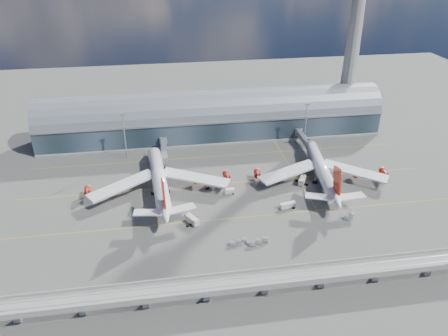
{
  "coord_description": "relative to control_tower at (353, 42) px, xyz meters",
  "views": [
    {
      "loc": [
        -30.97,
        -162.7,
        108.25
      ],
      "look_at": [
        -3.63,
        10.0,
        14.0
      ],
      "focal_mm": 35.0,
      "sensor_mm": 36.0,
      "label": 1
    }
  ],
  "objects": [
    {
      "name": "ground",
      "position": [
        -85.0,
        -83.0,
        -51.64
      ],
      "size": [
        500.0,
        500.0,
        0.0
      ],
      "primitive_type": "plane",
      "color": "#474744",
      "rests_on": "ground"
    },
    {
      "name": "airliner_right",
      "position": [
        -39.31,
        -68.06,
        -45.93
      ],
      "size": [
        66.31,
        69.35,
        22.02
      ],
      "rotation": [
        0.0,
        0.0,
        -0.14
      ],
      "color": "white",
      "rests_on": "ground"
    },
    {
      "name": "taxi_lines",
      "position": [
        -85.0,
        -60.89,
        -51.63
      ],
      "size": [
        200.0,
        80.12,
        0.01
      ],
      "color": "gold",
      "rests_on": "ground"
    },
    {
      "name": "service_truck_3",
      "position": [
        -49.31,
        -69.12,
        -49.94
      ],
      "size": [
        5.58,
        7.27,
        3.31
      ],
      "rotation": [
        0.0,
        0.0,
        -0.5
      ],
      "color": "beige",
      "rests_on": "ground"
    },
    {
      "name": "service_truck_5",
      "position": [
        -94.39,
        -65.72,
        -50.2
      ],
      "size": [
        5.61,
        5.72,
        2.8
      ],
      "rotation": [
        0.0,
        0.0,
        0.76
      ],
      "color": "beige",
      "rests_on": "ground"
    },
    {
      "name": "service_truck_0",
      "position": [
        -105.72,
        -93.72,
        -49.99
      ],
      "size": [
        6.11,
        7.93,
        3.2
      ],
      "rotation": [
        0.0,
        0.0,
        0.53
      ],
      "color": "beige",
      "rests_on": "ground"
    },
    {
      "name": "cargo_train_1",
      "position": [
        -80.85,
        -111.72,
        -50.64
      ],
      "size": [
        8.73,
        4.0,
        1.91
      ],
      "rotation": [
        0.0,
        0.0,
        1.3
      ],
      "color": "gray",
      "rests_on": "ground"
    },
    {
      "name": "jet_bridge_right",
      "position": [
        -35.56,
        -31.82,
        -46.46
      ],
      "size": [
        4.4,
        32.0,
        7.25
      ],
      "color": "gray",
      "rests_on": "ground"
    },
    {
      "name": "service_truck_2",
      "position": [
        -62.3,
        -88.94,
        -50.26
      ],
      "size": [
        7.53,
        3.4,
        2.63
      ],
      "rotation": [
        0.0,
        0.0,
        1.76
      ],
      "color": "beige",
      "rests_on": "ground"
    },
    {
      "name": "floodlight_mast_left",
      "position": [
        -135.0,
        -28.0,
        -38.0
      ],
      "size": [
        3.0,
        0.7,
        25.7
      ],
      "color": "gray",
      "rests_on": "ground"
    },
    {
      "name": "airliner_left",
      "position": [
        -118.29,
        -66.24,
        -45.32
      ],
      "size": [
        69.1,
        72.6,
        22.12
      ],
      "rotation": [
        0.0,
        0.0,
        0.06
      ],
      "color": "white",
      "rests_on": "ground"
    },
    {
      "name": "jet_bridge_left",
      "position": [
        -114.93,
        -29.88,
        -46.46
      ],
      "size": [
        4.4,
        28.0,
        7.25
      ],
      "color": "gray",
      "rests_on": "ground"
    },
    {
      "name": "guideway",
      "position": [
        -85.0,
        -138.0,
        -46.34
      ],
      "size": [
        220.0,
        8.5,
        7.2
      ],
      "color": "gray",
      "rests_on": "ground"
    },
    {
      "name": "floodlight_mast_right",
      "position": [
        -35.0,
        -28.0,
        -38.0
      ],
      "size": [
        3.0,
        0.7,
        25.7
      ],
      "color": "gray",
      "rests_on": "ground"
    },
    {
      "name": "service_truck_1",
      "position": [
        -85.98,
        -72.93,
        -50.29
      ],
      "size": [
        4.69,
        2.44,
        2.67
      ],
      "rotation": [
        0.0,
        0.0,
        1.61
      ],
      "color": "beige",
      "rests_on": "ground"
    },
    {
      "name": "control_tower",
      "position": [
        0.0,
        0.0,
        0.0
      ],
      "size": [
        19.0,
        19.0,
        103.0
      ],
      "color": "gray",
      "rests_on": "ground"
    },
    {
      "name": "service_truck_4",
      "position": [
        -34.52,
        -64.22,
        -50.35
      ],
      "size": [
        3.55,
        4.83,
        2.55
      ],
      "rotation": [
        0.0,
        0.0,
        -0.39
      ],
      "color": "beige",
      "rests_on": "ground"
    },
    {
      "name": "terminal",
      "position": [
        -85.0,
        -5.01,
        -40.3
      ],
      "size": [
        200.0,
        30.0,
        28.0
      ],
      "color": "#1F2D34",
      "rests_on": "ground"
    },
    {
      "name": "cargo_train_2",
      "position": [
        -38.72,
        -100.8,
        -50.69
      ],
      "size": [
        5.61,
        3.66,
        1.82
      ],
      "rotation": [
        0.0,
        0.0,
        1.17
      ],
      "color": "gray",
      "rests_on": "ground"
    },
    {
      "name": "cargo_train_0",
      "position": [
        -88.84,
        -110.63,
        -50.75
      ],
      "size": [
        7.8,
        3.48,
        1.71
      ],
      "rotation": [
        0.0,
        0.0,
        1.32
      ],
      "color": "gray",
      "rests_on": "ground"
    }
  ]
}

